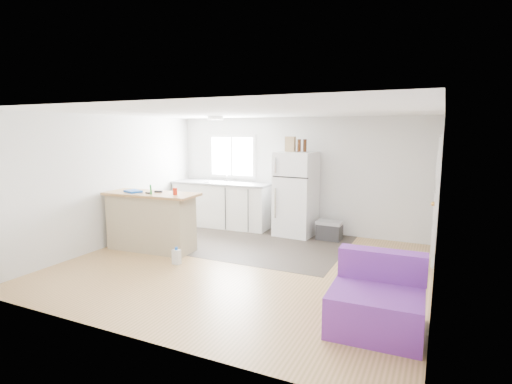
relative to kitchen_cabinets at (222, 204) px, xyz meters
The scene contains 19 objects.
room 2.79m from the kitchen_cabinets, 52.77° to the right, with size 5.51×5.01×2.41m.
vinyl_zone 1.38m from the kitchen_cabinets, 44.76° to the right, with size 4.05×2.50×0.00m, color #2E2723.
window 1.10m from the kitchen_cabinets, 75.18° to the left, with size 1.18×0.06×0.98m.
interior_door 4.43m from the kitchen_cabinets, ahead, with size 0.11×0.92×2.10m.
ceiling_fixture 2.13m from the kitchen_cabinets, 65.38° to the right, with size 0.30×0.30×0.07m, color white.
kitchen_cabinets is the anchor object (origin of this frame).
peninsula 2.11m from the kitchen_cabinets, 96.68° to the right, with size 1.73×0.76×1.04m.
refrigerator 1.78m from the kitchen_cabinets, ahead, with size 0.80×0.77×1.71m.
cooler 2.50m from the kitchen_cabinets, ahead, with size 0.50×0.35×0.37m.
purple_seat 5.12m from the kitchen_cabinets, 40.98° to the right, with size 0.99×0.93×0.79m.
cleaner_jug 2.67m from the kitchen_cabinets, 76.09° to the right, with size 0.13×0.10×0.28m.
mop 2.26m from the kitchen_cabinets, 95.84° to the right, with size 0.27×0.33×1.22m.
red_cup 2.21m from the kitchen_cabinets, 81.82° to the right, with size 0.08×0.08×0.12m, color red.
blue_tray 2.32m from the kitchen_cabinets, 104.13° to the right, with size 0.30×0.22×0.04m, color blue.
tool_a 2.09m from the kitchen_cabinets, 93.62° to the right, with size 0.14×0.05×0.03m, color black.
tool_b 2.27m from the kitchen_cabinets, 95.27° to the right, with size 0.10×0.04×0.03m, color black.
cardboard_box 2.12m from the kitchen_cabinets, ahead, with size 0.20×0.10×0.30m, color #9D8559.
bottle_left 2.26m from the kitchen_cabinets, ahead, with size 0.07×0.07×0.25m, color #331809.
bottle_right 2.33m from the kitchen_cabinets, ahead, with size 0.07×0.07×0.25m, color #331809.
Camera 1 is at (2.77, -5.44, 2.12)m, focal length 28.00 mm.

